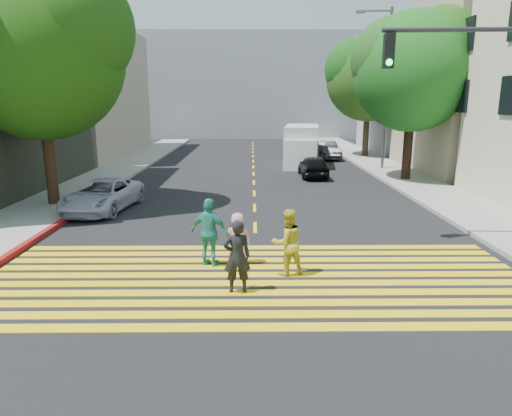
{
  "coord_description": "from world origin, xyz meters",
  "views": [
    {
      "loc": [
        -0.12,
        -9.28,
        4.28
      ],
      "look_at": [
        0.0,
        3.0,
        1.4
      ],
      "focal_mm": 32.0,
      "sensor_mm": 36.0,
      "label": 1
    }
  ],
  "objects_px": {
    "pedestrian_man": "(237,256)",
    "pedestrian_extra": "(210,233)",
    "pedestrian_woman": "(288,242)",
    "silver_car": "(295,147)",
    "tree_right_far": "(370,73)",
    "dark_car_near": "(313,166)",
    "pedestrian_child": "(238,239)",
    "white_sedan": "(103,195)",
    "tree_left": "(41,46)",
    "tree_right_near": "(416,65)",
    "dark_car_parked": "(326,150)",
    "traffic_signal": "(492,101)",
    "white_van": "(302,147)"
  },
  "relations": [
    {
      "from": "tree_right_near",
      "to": "tree_right_far",
      "type": "height_order",
      "value": "tree_right_far"
    },
    {
      "from": "tree_left",
      "to": "pedestrian_extra",
      "type": "height_order",
      "value": "tree_left"
    },
    {
      "from": "dark_car_near",
      "to": "traffic_signal",
      "type": "bearing_deg",
      "value": 104.2
    },
    {
      "from": "pedestrian_extra",
      "to": "silver_car",
      "type": "xyz_separation_m",
      "value": [
        4.74,
        26.33,
        -0.3
      ]
    },
    {
      "from": "tree_right_near",
      "to": "white_sedan",
      "type": "height_order",
      "value": "tree_right_near"
    },
    {
      "from": "dark_car_near",
      "to": "tree_left",
      "type": "bearing_deg",
      "value": 32.41
    },
    {
      "from": "tree_left",
      "to": "white_van",
      "type": "height_order",
      "value": "tree_left"
    },
    {
      "from": "tree_right_far",
      "to": "white_van",
      "type": "bearing_deg",
      "value": -139.15
    },
    {
      "from": "pedestrian_extra",
      "to": "pedestrian_man",
      "type": "bearing_deg",
      "value": 133.78
    },
    {
      "from": "tree_right_near",
      "to": "tree_right_far",
      "type": "bearing_deg",
      "value": 87.7
    },
    {
      "from": "tree_left",
      "to": "white_van",
      "type": "xyz_separation_m",
      "value": [
        11.5,
        12.27,
        -5.08
      ]
    },
    {
      "from": "tree_right_far",
      "to": "dark_car_parked",
      "type": "distance_m",
      "value": 6.66
    },
    {
      "from": "tree_right_far",
      "to": "dark_car_parked",
      "type": "relative_size",
      "value": 2.32
    },
    {
      "from": "pedestrian_man",
      "to": "pedestrian_extra",
      "type": "distance_m",
      "value": 1.9
    },
    {
      "from": "pedestrian_child",
      "to": "silver_car",
      "type": "distance_m",
      "value": 26.55
    },
    {
      "from": "silver_car",
      "to": "dark_car_parked",
      "type": "relative_size",
      "value": 1.04
    },
    {
      "from": "pedestrian_woman",
      "to": "white_sedan",
      "type": "height_order",
      "value": "pedestrian_woman"
    },
    {
      "from": "pedestrian_woman",
      "to": "pedestrian_child",
      "type": "bearing_deg",
      "value": -50.19
    },
    {
      "from": "tree_right_near",
      "to": "pedestrian_child",
      "type": "bearing_deg",
      "value": -124.38
    },
    {
      "from": "tree_right_far",
      "to": "traffic_signal",
      "type": "bearing_deg",
      "value": -95.47
    },
    {
      "from": "pedestrian_child",
      "to": "white_sedan",
      "type": "bearing_deg",
      "value": -54.32
    },
    {
      "from": "white_sedan",
      "to": "traffic_signal",
      "type": "distance_m",
      "value": 14.1
    },
    {
      "from": "tree_right_far",
      "to": "pedestrian_man",
      "type": "bearing_deg",
      "value": -109.77
    },
    {
      "from": "dark_car_parked",
      "to": "pedestrian_man",
      "type": "bearing_deg",
      "value": -109.31
    },
    {
      "from": "tree_left",
      "to": "tree_right_near",
      "type": "xyz_separation_m",
      "value": [
        16.66,
        6.05,
        -0.26
      ]
    },
    {
      "from": "tree_left",
      "to": "dark_car_parked",
      "type": "relative_size",
      "value": 2.33
    },
    {
      "from": "pedestrian_woman",
      "to": "white_van",
      "type": "xyz_separation_m",
      "value": [
        2.48,
        19.99,
        0.42
      ]
    },
    {
      "from": "pedestrian_child",
      "to": "traffic_signal",
      "type": "xyz_separation_m",
      "value": [
        7.2,
        1.59,
        3.59
      ]
    },
    {
      "from": "pedestrian_extra",
      "to": "white_van",
      "type": "height_order",
      "value": "white_van"
    },
    {
      "from": "pedestrian_woman",
      "to": "silver_car",
      "type": "relative_size",
      "value": 0.4
    },
    {
      "from": "white_sedan",
      "to": "tree_right_far",
      "type": "bearing_deg",
      "value": 57.11
    },
    {
      "from": "white_sedan",
      "to": "traffic_signal",
      "type": "relative_size",
      "value": 0.67
    },
    {
      "from": "white_sedan",
      "to": "dark_car_near",
      "type": "height_order",
      "value": "dark_car_near"
    },
    {
      "from": "tree_left",
      "to": "pedestrian_woman",
      "type": "height_order",
      "value": "tree_left"
    },
    {
      "from": "tree_right_near",
      "to": "dark_car_near",
      "type": "distance_m",
      "value": 7.53
    },
    {
      "from": "pedestrian_man",
      "to": "traffic_signal",
      "type": "distance_m",
      "value": 8.65
    },
    {
      "from": "pedestrian_woman",
      "to": "dark_car_near",
      "type": "height_order",
      "value": "pedestrian_woman"
    },
    {
      "from": "tree_left",
      "to": "white_sedan",
      "type": "xyz_separation_m",
      "value": [
        2.17,
        -0.71,
        -5.74
      ]
    },
    {
      "from": "tree_right_near",
      "to": "pedestrian_woman",
      "type": "bearing_deg",
      "value": -119.02
    },
    {
      "from": "pedestrian_woman",
      "to": "white_sedan",
      "type": "distance_m",
      "value": 9.81
    },
    {
      "from": "pedestrian_man",
      "to": "pedestrian_woman",
      "type": "height_order",
      "value": "pedestrian_man"
    },
    {
      "from": "pedestrian_woman",
      "to": "dark_car_parked",
      "type": "distance_m",
      "value": 24.16
    },
    {
      "from": "pedestrian_extra",
      "to": "dark_car_near",
      "type": "distance_m",
      "value": 15.24
    },
    {
      "from": "white_van",
      "to": "tree_left",
      "type": "bearing_deg",
      "value": -125.12
    },
    {
      "from": "tree_right_far",
      "to": "dark_car_near",
      "type": "distance_m",
      "value": 12.46
    },
    {
      "from": "pedestrian_extra",
      "to": "dark_car_near",
      "type": "xyz_separation_m",
      "value": [
        4.66,
        14.5,
        -0.29
      ]
    },
    {
      "from": "white_sedan",
      "to": "dark_car_parked",
      "type": "bearing_deg",
      "value": 62.21
    },
    {
      "from": "tree_right_far",
      "to": "dark_car_parked",
      "type": "bearing_deg",
      "value": -160.91
    },
    {
      "from": "tree_right_far",
      "to": "dark_car_near",
      "type": "relative_size",
      "value": 2.54
    },
    {
      "from": "tree_left",
      "to": "white_sedan",
      "type": "bearing_deg",
      "value": -18.03
    }
  ]
}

